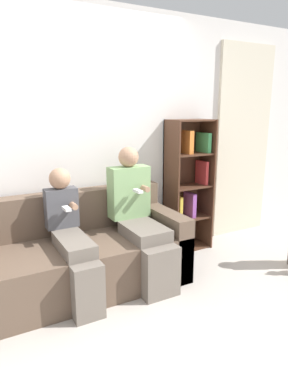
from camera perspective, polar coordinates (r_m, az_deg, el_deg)
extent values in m
plane|color=#BCB2A8|center=(2.92, -5.41, -19.24)|extent=(14.00, 14.00, 0.00)
cube|color=silver|center=(3.37, -12.58, 8.14)|extent=(10.00, 0.06, 2.55)
cube|color=beige|center=(4.51, 16.15, 7.91)|extent=(0.83, 0.04, 2.33)
cube|color=brown|center=(3.10, -9.92, -12.55)|extent=(1.88, 0.65, 0.45)
cube|color=brown|center=(3.39, -12.40, -6.77)|extent=(1.88, 0.18, 0.83)
cube|color=brown|center=(3.41, 3.86, -8.30)|extent=(0.17, 0.65, 0.62)
cube|color=#70665B|center=(3.00, 2.90, -13.34)|extent=(0.33, 0.12, 0.45)
cube|color=#70665B|center=(3.11, 0.13, -6.64)|extent=(0.33, 0.46, 0.11)
cube|color=#84AD70|center=(3.29, -2.55, 0.00)|extent=(0.38, 0.17, 0.49)
sphere|color=tan|center=(3.23, -2.61, 5.85)|extent=(0.19, 0.19, 0.19)
cylinder|color=tan|center=(3.21, 0.22, 0.56)|extent=(0.05, 0.10, 0.05)
cube|color=white|center=(3.12, -1.03, 0.16)|extent=(0.05, 0.12, 0.02)
cube|color=#70665B|center=(2.75, -9.26, -16.22)|extent=(0.24, 0.12, 0.45)
cube|color=#70665B|center=(2.89, -11.62, -8.56)|extent=(0.24, 0.51, 0.11)
cube|color=#4C4C51|center=(3.11, -13.59, -2.58)|extent=(0.28, 0.13, 0.35)
sphere|color=tan|center=(3.04, -13.88, 2.20)|extent=(0.19, 0.19, 0.19)
cylinder|color=tan|center=(3.01, -11.63, -2.29)|extent=(0.05, 0.10, 0.05)
cube|color=white|center=(2.95, -12.77, -2.72)|extent=(0.05, 0.12, 0.02)
cube|color=#4C2D1E|center=(3.73, 4.51, 0.56)|extent=(0.02, 0.31, 1.47)
cube|color=#4C2D1E|center=(4.01, 10.25, 1.32)|extent=(0.02, 0.31, 1.47)
cube|color=#4C2D1E|center=(3.98, 6.26, 1.37)|extent=(0.50, 0.02, 1.47)
cube|color=#4C2D1E|center=(4.09, 7.16, -9.00)|extent=(0.46, 0.27, 0.02)
cube|color=#4C2D1E|center=(3.97, 7.32, -4.16)|extent=(0.46, 0.27, 0.02)
cube|color=#4C2D1E|center=(3.87, 7.48, 0.96)|extent=(0.46, 0.27, 0.02)
cube|color=#4C2D1E|center=(3.81, 7.66, 6.29)|extent=(0.46, 0.27, 0.02)
cube|color=#4C2D1E|center=(3.78, 7.84, 11.76)|extent=(0.46, 0.27, 0.02)
cube|color=beige|center=(4.00, 6.40, -7.41)|extent=(0.06, 0.21, 0.25)
cube|color=#C63838|center=(4.00, 6.27, -7.61)|extent=(0.05, 0.18, 0.23)
cube|color=orange|center=(3.76, 7.19, 8.26)|extent=(0.06, 0.18, 0.25)
cube|color=teal|center=(3.99, 6.05, -7.60)|extent=(0.07, 0.22, 0.24)
cube|color=#C63838|center=(3.95, 9.61, 3.23)|extent=(0.03, 0.20, 0.27)
cube|color=#429956|center=(3.90, 9.87, 8.13)|extent=(0.05, 0.22, 0.22)
cube|color=#934CA3|center=(3.93, 7.62, -2.08)|extent=(0.05, 0.19, 0.28)
cube|color=gold|center=(3.84, 5.55, -2.54)|extent=(0.04, 0.17, 0.26)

